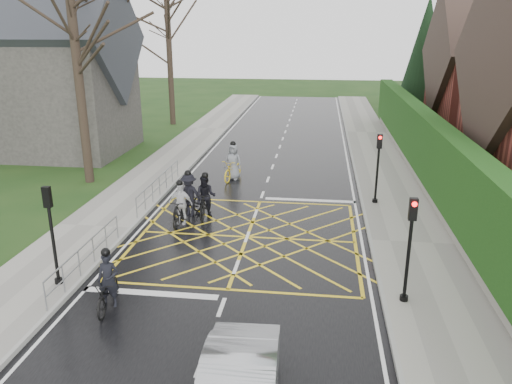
% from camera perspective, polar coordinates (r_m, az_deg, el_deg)
% --- Properties ---
extents(ground, '(120.00, 120.00, 0.00)m').
position_cam_1_polar(ground, '(18.83, -1.02, -5.17)').
color(ground, black).
rests_on(ground, ground).
extents(road, '(9.00, 80.00, 0.01)m').
position_cam_1_polar(road, '(18.83, -1.02, -5.16)').
color(road, black).
rests_on(road, ground).
extents(sidewalk_right, '(3.00, 80.00, 0.15)m').
position_cam_1_polar(sidewalk_right, '(18.95, 17.33, -5.65)').
color(sidewalk_right, gray).
rests_on(sidewalk_right, ground).
extents(sidewalk_left, '(3.00, 80.00, 0.15)m').
position_cam_1_polar(sidewalk_left, '(20.49, -17.91, -3.88)').
color(sidewalk_left, gray).
rests_on(sidewalk_left, ground).
extents(stone_wall, '(0.50, 38.00, 0.70)m').
position_cam_1_polar(stone_wall, '(24.72, 19.17, 0.45)').
color(stone_wall, slate).
rests_on(stone_wall, ground).
extents(hedge, '(0.90, 38.00, 2.80)m').
position_cam_1_polar(hedge, '(24.27, 19.59, 4.39)').
color(hedge, '#173B10').
rests_on(hedge, stone_wall).
extents(house_far, '(9.80, 8.80, 10.30)m').
position_cam_1_polar(house_far, '(37.28, 27.01, 11.55)').
color(house_far, maroon).
rests_on(house_far, ground).
extents(conifer, '(4.60, 4.60, 10.00)m').
position_cam_1_polar(conifer, '(43.93, 18.67, 14.12)').
color(conifer, black).
rests_on(conifer, ground).
extents(church, '(8.80, 7.80, 11.00)m').
position_cam_1_polar(church, '(33.32, -22.09, 12.59)').
color(church, '#2D2B28').
rests_on(church, ground).
extents(tree_near, '(9.24, 9.24, 11.44)m').
position_cam_1_polar(tree_near, '(25.81, -20.28, 18.16)').
color(tree_near, black).
rests_on(tree_near, ground).
extents(tree_mid, '(10.08, 10.08, 12.48)m').
position_cam_1_polar(tree_mid, '(33.53, -15.55, 19.63)').
color(tree_mid, black).
rests_on(tree_mid, ground).
extents(tree_far, '(8.40, 8.40, 10.40)m').
position_cam_1_polar(tree_far, '(40.83, -10.00, 17.62)').
color(tree_far, black).
rests_on(tree_far, ground).
extents(railing_south, '(0.05, 5.04, 1.03)m').
position_cam_1_polar(railing_south, '(16.77, -18.88, -6.37)').
color(railing_south, slate).
rests_on(railing_south, ground).
extents(railing_north, '(0.05, 6.04, 1.03)m').
position_cam_1_polar(railing_north, '(23.26, -11.00, 1.19)').
color(railing_north, slate).
rests_on(railing_north, ground).
extents(traffic_light_ne, '(0.24, 0.31, 3.21)m').
position_cam_1_polar(traffic_light_ne, '(22.21, 13.71, 2.54)').
color(traffic_light_ne, black).
rests_on(traffic_light_ne, ground).
extents(traffic_light_se, '(0.24, 0.31, 3.21)m').
position_cam_1_polar(traffic_light_se, '(14.37, 17.06, -6.54)').
color(traffic_light_se, black).
rests_on(traffic_light_se, ground).
extents(traffic_light_sw, '(0.24, 0.31, 3.21)m').
position_cam_1_polar(traffic_light_sw, '(15.84, -22.21, -4.77)').
color(traffic_light_sw, black).
rests_on(traffic_light_sw, ground).
extents(cyclist_rear, '(0.86, 1.90, 1.79)m').
position_cam_1_polar(cyclist_rear, '(14.74, -16.56, -10.54)').
color(cyclist_rear, black).
rests_on(cyclist_rear, ground).
extents(cyclist_back, '(0.86, 1.92, 1.92)m').
position_cam_1_polar(cyclist_back, '(20.65, -5.78, -0.94)').
color(cyclist_back, black).
rests_on(cyclist_back, ground).
extents(cyclist_mid, '(1.40, 2.15, 1.97)m').
position_cam_1_polar(cyclist_mid, '(20.83, -7.70, -0.85)').
color(cyclist_mid, black).
rests_on(cyclist_mid, ground).
extents(cyclist_front, '(1.00, 1.85, 1.84)m').
position_cam_1_polar(cyclist_front, '(20.02, -8.64, -1.84)').
color(cyclist_front, black).
rests_on(cyclist_front, ground).
extents(cyclist_lead, '(1.17, 2.19, 2.02)m').
position_cam_1_polar(cyclist_lead, '(25.70, -2.63, 2.95)').
color(cyclist_lead, gold).
rests_on(cyclist_lead, ground).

